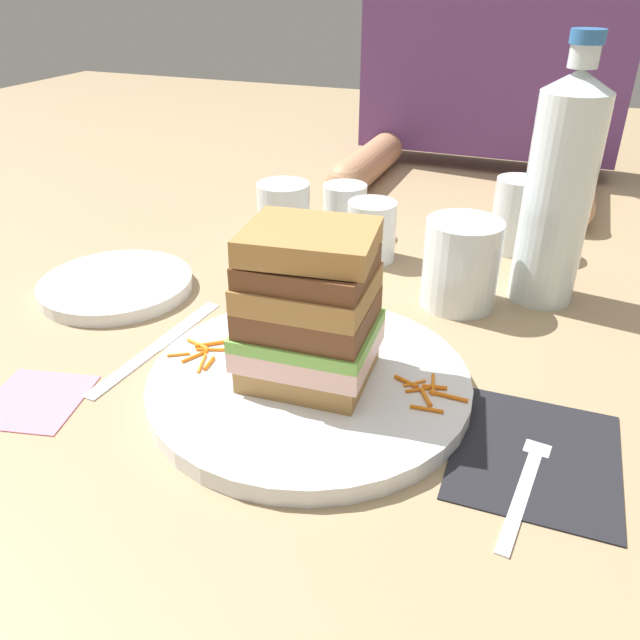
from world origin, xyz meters
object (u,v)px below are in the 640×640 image
object	(u,v)px
empty_tumbler_0	(345,209)
empty_tumbler_3	(515,215)
empty_tumbler_1	(371,231)
knife	(154,348)
empty_tumbler_2	(284,217)
napkin_dark	(535,454)
diner_across	(499,13)
fork	(530,469)
water_bottle	(559,189)
main_plate	(308,382)
side_plate	(116,285)
juice_glass	(460,267)
sandwich	(308,308)
napkin_pink	(35,400)

from	to	relation	value
empty_tumbler_0	empty_tumbler_3	world-z (taller)	empty_tumbler_3
empty_tumbler_1	empty_tumbler_3	world-z (taller)	empty_tumbler_3
knife	empty_tumbler_2	size ratio (longest dim) A/B	2.18
empty_tumbler_0	empty_tumbler_3	size ratio (longest dim) A/B	0.72
napkin_dark	diner_across	distance (m)	0.86
fork	empty_tumbler_0	size ratio (longest dim) A/B	2.36
napkin_dark	fork	xyz separation A→B (m)	(-0.00, -0.02, 0.00)
fork	napkin_dark	bearing A→B (deg)	84.06
knife	empty_tumbler_1	size ratio (longest dim) A/B	2.62
empty_tumbler_3	napkin_dark	bearing A→B (deg)	-80.34
water_bottle	empty_tumbler_0	world-z (taller)	water_bottle
knife	empty_tumbler_0	world-z (taller)	empty_tumbler_0
main_plate	empty_tumbler_0	world-z (taller)	empty_tumbler_0
fork	side_plate	size ratio (longest dim) A/B	0.94
fork	empty_tumbler_3	size ratio (longest dim) A/B	1.70
juice_glass	diner_across	size ratio (longest dim) A/B	0.17
diner_across	juice_glass	bearing A→B (deg)	-83.33
sandwich	empty_tumbler_3	xyz separation A→B (m)	(0.13, 0.40, -0.04)
main_plate	side_plate	size ratio (longest dim) A/B	1.64
juice_glass	diner_across	xyz separation A→B (m)	(-0.07, 0.57, 0.22)
main_plate	diner_across	bearing A→B (deg)	88.06
water_bottle	knife	bearing A→B (deg)	-142.99
napkin_dark	empty_tumbler_2	xyz separation A→B (m)	(-0.36, 0.30, 0.04)
water_bottle	napkin_pink	size ratio (longest dim) A/B	3.28
juice_glass	empty_tumbler_2	world-z (taller)	juice_glass
juice_glass	empty_tumbler_1	bearing A→B (deg)	146.74
main_plate	water_bottle	size ratio (longest dim) A/B	1.02
side_plate	napkin_pink	size ratio (longest dim) A/B	2.03
napkin_dark	napkin_pink	world-z (taller)	same
knife	juice_glass	distance (m)	0.34
diner_across	fork	bearing A→B (deg)	-78.18
fork	empty_tumbler_1	bearing A→B (deg)	124.66
empty_tumbler_3	side_plate	size ratio (longest dim) A/B	0.56
napkin_pink	empty_tumbler_0	bearing A→B (deg)	76.05
empty_tumbler_3	water_bottle	bearing A→B (deg)	-69.51
fork	napkin_pink	size ratio (longest dim) A/B	1.91
empty_tumbler_3	diner_across	distance (m)	0.45
napkin_dark	diner_across	size ratio (longest dim) A/B	0.25
napkin_dark	knife	xyz separation A→B (m)	(-0.37, 0.02, 0.00)
empty_tumbler_1	empty_tumbler_2	distance (m)	0.12
fork	empty_tumbler_3	world-z (taller)	empty_tumbler_3
knife	fork	bearing A→B (deg)	-6.91
empty_tumbler_0	side_plate	size ratio (longest dim) A/B	0.40
water_bottle	empty_tumbler_2	distance (m)	0.34
side_plate	napkin_pink	world-z (taller)	side_plate
main_plate	empty_tumbler_2	bearing A→B (deg)	118.19
sandwich	empty_tumbler_1	xyz separation A→B (m)	(-0.04, 0.30, -0.05)
fork	water_bottle	size ratio (longest dim) A/B	0.58
fork	diner_across	xyz separation A→B (m)	(-0.17, 0.82, 0.26)
napkin_dark	water_bottle	distance (m)	0.31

